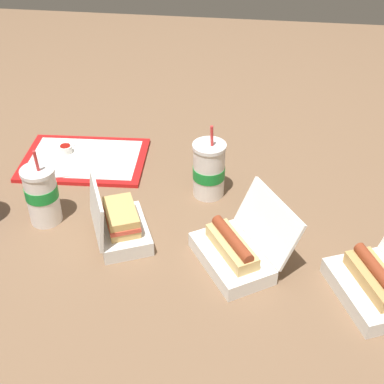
{
  "coord_description": "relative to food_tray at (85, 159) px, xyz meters",
  "views": [
    {
      "loc": [
        0.2,
        -1.13,
        0.89
      ],
      "look_at": [
        0.05,
        0.01,
        0.05
      ],
      "focal_mm": 50.0,
      "sensor_mm": 36.0,
      "label": 1
    }
  ],
  "objects": [
    {
      "name": "clamshell_hotdog_back",
      "position": [
        0.49,
        -0.39,
        0.03
      ],
      "size": [
        0.27,
        0.28,
        0.16
      ],
      "color": "white",
      "rests_on": "ground_plane"
    },
    {
      "name": "ground_plane",
      "position": [
        0.31,
        -0.2,
        -0.01
      ],
      "size": [
        3.2,
        3.2,
        0.0
      ],
      "primitive_type": "plane",
      "color": "brown"
    },
    {
      "name": "plastic_fork",
      "position": [
        -0.1,
        0.07,
        0.01
      ],
      "size": [
        0.11,
        0.03,
        0.0
      ],
      "primitive_type": "cube",
      "rotation": [
        0.0,
        0.0,
        -0.19
      ],
      "color": "white",
      "rests_on": "food_tray"
    },
    {
      "name": "ketchup_cup",
      "position": [
        -0.06,
        0.02,
        0.02
      ],
      "size": [
        0.04,
        0.04,
        0.02
      ],
      "color": "white",
      "rests_on": "food_tray"
    },
    {
      "name": "soda_cup_left",
      "position": [
        -0.01,
        -0.29,
        0.08
      ],
      "size": [
        0.09,
        0.09,
        0.22
      ],
      "color": "white",
      "rests_on": "ground_plane"
    },
    {
      "name": "napkin_stack",
      "position": [
        -0.02,
        -0.06,
        0.01
      ],
      "size": [
        0.12,
        0.12,
        0.0
      ],
      "primitive_type": "cube",
      "rotation": [
        0.0,
        0.0,
        0.29
      ],
      "color": "white",
      "rests_on": "food_tray"
    },
    {
      "name": "clamshell_hotdog_center",
      "position": [
        0.81,
        -0.45,
        0.03
      ],
      "size": [
        0.26,
        0.27,
        0.18
      ],
      "color": "white",
      "rests_on": "ground_plane"
    },
    {
      "name": "clamshell_sandwich_right",
      "position": [
        0.2,
        -0.33,
        0.04
      ],
      "size": [
        0.19,
        0.21,
        0.16
      ],
      "color": "white",
      "rests_on": "ground_plane"
    },
    {
      "name": "food_tray",
      "position": [
        0.0,
        0.0,
        0.0
      ],
      "size": [
        0.39,
        0.28,
        0.01
      ],
      "color": "red",
      "rests_on": "ground_plane"
    },
    {
      "name": "soda_cup_right",
      "position": [
        0.39,
        -0.11,
        0.07
      ],
      "size": [
        0.09,
        0.09,
        0.22
      ],
      "color": "white",
      "rests_on": "ground_plane"
    }
  ]
}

